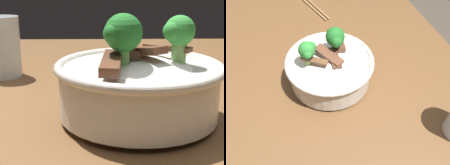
{
  "view_description": "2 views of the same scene",
  "coord_description": "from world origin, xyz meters",
  "views": [
    {
      "loc": [
        -0.49,
        0.12,
        1.0
      ],
      "look_at": [
        -0.06,
        0.11,
        0.87
      ],
      "focal_mm": 55.52,
      "sensor_mm": 36.0,
      "label": 1
    },
    {
      "loc": [
        0.31,
        0.0,
        1.27
      ],
      "look_at": [
        -0.01,
        0.09,
        0.85
      ],
      "focal_mm": 33.95,
      "sensor_mm": 36.0,
      "label": 2
    }
  ],
  "objects": [
    {
      "name": "dining_table",
      "position": [
        0.0,
        0.0,
        0.7
      ],
      "size": [
        1.25,
        0.96,
        0.82
      ],
      "color": "brown",
      "rests_on": "ground"
    },
    {
      "name": "rice_bowl",
      "position": [
        -0.05,
        0.08,
        0.87
      ],
      "size": [
        0.22,
        0.22,
        0.15
      ],
      "color": "silver",
      "rests_on": "dining_table"
    },
    {
      "name": "chopsticks_pair",
      "position": [
        -0.43,
        0.1,
        0.82
      ],
      "size": [
        0.21,
        0.09,
        0.01
      ],
      "color": "#9E7A4C",
      "rests_on": "dining_table"
    }
  ]
}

